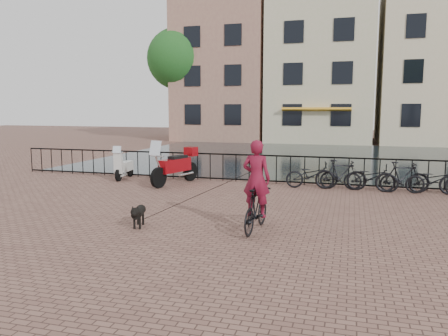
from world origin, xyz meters
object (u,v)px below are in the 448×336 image
(cyclist, at_px, (256,191))
(motorcycle, at_px, (175,161))
(scooter, at_px, (124,161))
(dog, at_px, (139,215))

(cyclist, bearing_deg, motorcycle, -47.13)
(scooter, bearing_deg, dog, -65.09)
(cyclist, xyz_separation_m, motorcycle, (-4.02, 5.05, -0.07))
(cyclist, height_order, scooter, cyclist)
(cyclist, distance_m, dog, 2.74)
(motorcycle, distance_m, scooter, 2.40)
(scooter, bearing_deg, motorcycle, -20.45)
(dog, relative_size, motorcycle, 0.36)
(cyclist, xyz_separation_m, scooter, (-6.35, 5.63, -0.22))
(cyclist, relative_size, motorcycle, 1.00)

